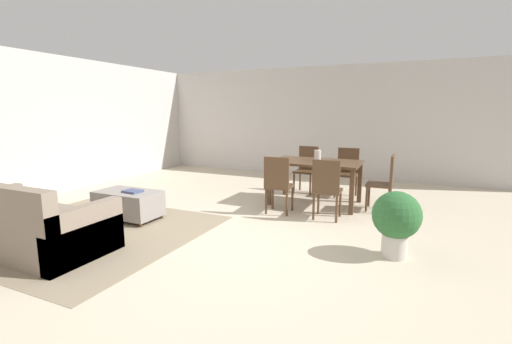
% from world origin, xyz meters
% --- Properties ---
extents(ground_plane, '(10.80, 10.80, 0.00)m').
position_xyz_m(ground_plane, '(0.00, 0.00, 0.00)').
color(ground_plane, beige).
extents(wall_back, '(9.00, 0.12, 2.70)m').
position_xyz_m(wall_back, '(0.00, 5.00, 1.35)').
color(wall_back, beige).
rests_on(wall_back, ground_plane).
extents(wall_left, '(0.12, 11.00, 2.70)m').
position_xyz_m(wall_left, '(-4.50, 0.50, 1.35)').
color(wall_left, beige).
rests_on(wall_left, ground_plane).
extents(area_rug, '(3.00, 2.80, 0.01)m').
position_xyz_m(area_rug, '(-1.95, -0.48, 0.00)').
color(area_rug, gray).
rests_on(area_rug, ground_plane).
extents(couch, '(1.98, 0.96, 0.86)m').
position_xyz_m(couch, '(-2.06, -1.20, 0.29)').
color(couch, gray).
rests_on(couch, ground_plane).
extents(ottoman_table, '(0.96, 0.55, 0.43)m').
position_xyz_m(ottoman_table, '(-1.85, 0.19, 0.24)').
color(ottoman_table, gray).
rests_on(ottoman_table, ground_plane).
extents(dining_table, '(1.53, 0.96, 0.76)m').
position_xyz_m(dining_table, '(0.46, 2.26, 0.67)').
color(dining_table, '#513823').
rests_on(dining_table, ground_plane).
extents(dining_chair_near_left, '(0.43, 0.43, 0.92)m').
position_xyz_m(dining_chair_near_left, '(0.10, 1.40, 0.52)').
color(dining_chair_near_left, '#513823').
rests_on(dining_chair_near_left, ground_plane).
extents(dining_chair_near_right, '(0.42, 0.42, 0.92)m').
position_xyz_m(dining_chair_near_right, '(0.87, 1.40, 0.52)').
color(dining_chair_near_right, '#513823').
rests_on(dining_chair_near_right, ground_plane).
extents(dining_chair_far_left, '(0.42, 0.42, 0.92)m').
position_xyz_m(dining_chair_far_left, '(0.07, 3.08, 0.52)').
color(dining_chair_far_left, '#513823').
rests_on(dining_chair_far_left, ground_plane).
extents(dining_chair_far_right, '(0.40, 0.40, 0.92)m').
position_xyz_m(dining_chair_far_right, '(0.87, 3.08, 0.52)').
color(dining_chair_far_right, '#513823').
rests_on(dining_chair_far_right, ground_plane).
extents(dining_chair_head_east, '(0.40, 0.40, 0.92)m').
position_xyz_m(dining_chair_head_east, '(1.62, 2.28, 0.52)').
color(dining_chair_head_east, '#513823').
rests_on(dining_chair_head_east, ground_plane).
extents(vase_centerpiece, '(0.12, 0.12, 0.19)m').
position_xyz_m(vase_centerpiece, '(0.50, 2.27, 0.86)').
color(vase_centerpiece, silver).
rests_on(vase_centerpiece, dining_table).
extents(book_on_ottoman, '(0.27, 0.22, 0.03)m').
position_xyz_m(book_on_ottoman, '(-1.73, 0.17, 0.45)').
color(book_on_ottoman, '#3F4C72').
rests_on(book_on_ottoman, ottoman_table).
extents(potted_plant, '(0.53, 0.53, 0.75)m').
position_xyz_m(potted_plant, '(1.89, 0.37, 0.44)').
color(potted_plant, beige).
rests_on(potted_plant, ground_plane).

